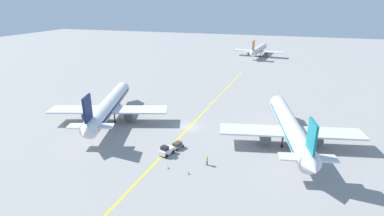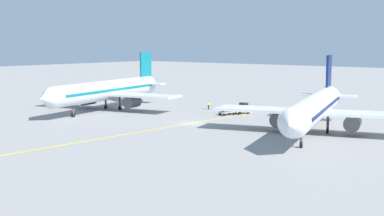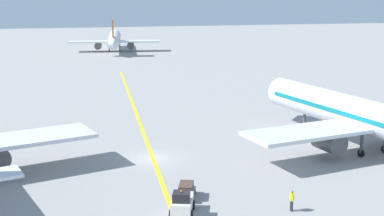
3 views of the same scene
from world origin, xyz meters
TOP-DOWN VIEW (x-y plane):
  - ground_plane at (0.00, 0.00)m, footprint 400.00×400.00m
  - apron_yellow_centreline at (0.00, 0.00)m, footprint 6.64×119.86m
  - airplane_adjacent_stand at (22.02, -2.58)m, footprint 28.47×35.31m
  - airplane_distant_taxiing at (5.62, 99.09)m, footprint 25.57×31.98m
  - baggage_tug_white at (-0.10, -14.17)m, footprint 2.49×3.32m
  - baggage_cart_trailing at (0.94, -11.04)m, footprint 2.15×2.91m
  - ground_crew_worker at (8.24, -15.51)m, footprint 0.23×0.58m

SIDE VIEW (x-z plane):
  - ground_plane at x=0.00m, z-range 0.00..0.00m
  - apron_yellow_centreline at x=0.00m, z-range 0.00..0.01m
  - baggage_cart_trailing at x=0.94m, z-range 0.14..1.38m
  - baggage_tug_white at x=-0.10m, z-range -0.15..1.96m
  - ground_crew_worker at x=8.24m, z-range 0.07..1.75m
  - airplane_distant_taxiing at x=5.62m, z-range -1.43..8.11m
  - airplane_adjacent_stand at x=22.02m, z-range -1.59..9.01m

